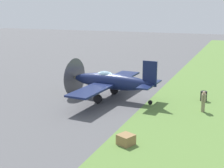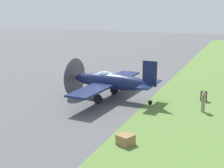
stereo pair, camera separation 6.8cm
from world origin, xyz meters
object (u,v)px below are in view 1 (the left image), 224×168
at_px(fuel_drum, 204,96).
at_px(supply_crate, 126,140).
at_px(ground_crew_chief, 203,101).
at_px(airplane_lead, 110,81).

xyz_separation_m(fuel_drum, supply_crate, (-11.62, 3.32, -0.13)).
bearing_deg(ground_crew_chief, supply_crate, 170.87).
bearing_deg(airplane_lead, ground_crew_chief, -90.14).
bearing_deg(supply_crate, fuel_drum, -15.94).
bearing_deg(ground_crew_chief, fuel_drum, 20.11).
distance_m(ground_crew_chief, fuel_drum, 3.28).
height_order(airplane_lead, ground_crew_chief, airplane_lead).
xyz_separation_m(airplane_lead, ground_crew_chief, (-0.58, -8.43, -0.77)).
relative_size(ground_crew_chief, supply_crate, 1.92).
xyz_separation_m(airplane_lead, fuel_drum, (2.65, -8.10, -1.24)).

